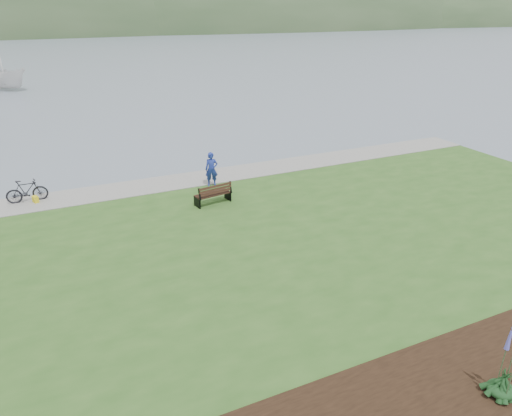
{
  "coord_description": "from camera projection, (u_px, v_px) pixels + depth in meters",
  "views": [
    {
      "loc": [
        -6.7,
        -14.47,
        8.54
      ],
      "look_at": [
        0.11,
        0.4,
        1.3
      ],
      "focal_mm": 32.0,
      "sensor_mm": 36.0,
      "label": 1
    }
  ],
  "objects": [
    {
      "name": "echium_4",
      "position": [
        508.0,
        365.0,
        10.05
      ],
      "size": [
        0.62,
        0.62,
        2.26
      ],
      "color": "#123317",
      "rests_on": "garden_bed"
    },
    {
      "name": "pannier",
      "position": [
        36.0,
        200.0,
        20.58
      ],
      "size": [
        0.29,
        0.36,
        0.33
      ],
      "primitive_type": "cube",
      "rotation": [
        0.0,
        0.0,
        0.38
      ],
      "color": "yellow",
      "rests_on": "lawn"
    },
    {
      "name": "ground",
      "position": [
        258.0,
        242.0,
        18.04
      ],
      "size": [
        600.0,
        600.0,
        0.0
      ],
      "primitive_type": "plane",
      "color": "slate",
      "rests_on": "ground"
    },
    {
      "name": "lawn",
      "position": [
        281.0,
        261.0,
        16.3
      ],
      "size": [
        34.0,
        20.0,
        0.4
      ],
      "primitive_type": "cube",
      "color": "#2B521D",
      "rests_on": "ground"
    },
    {
      "name": "person",
      "position": [
        211.0,
        167.0,
        22.24
      ],
      "size": [
        0.85,
        0.72,
        1.98
      ],
      "primitive_type": "imported",
      "rotation": [
        0.0,
        0.0,
        -0.37
      ],
      "color": "navy",
      "rests_on": "lawn"
    },
    {
      "name": "sailboat",
      "position": [
        7.0,
        90.0,
        51.08
      ],
      "size": [
        15.56,
        15.58,
        28.82
      ],
      "primitive_type": "imported",
      "rotation": [
        0.0,
        0.0,
        0.72
      ],
      "color": "silver",
      "rests_on": "ground"
    },
    {
      "name": "far_hillside",
      "position": [
        113.0,
        32.0,
        166.99
      ],
      "size": [
        580.0,
        80.0,
        38.0
      ],
      "primitive_type": null,
      "color": "#304929",
      "rests_on": "ground"
    },
    {
      "name": "park_bench",
      "position": [
        214.0,
        194.0,
        20.32
      ],
      "size": [
        1.69,
        0.9,
        1.0
      ],
      "rotation": [
        0.0,
        0.0,
        0.16
      ],
      "color": "black",
      "rests_on": "lawn"
    },
    {
      "name": "shoreline_path",
      "position": [
        202.0,
        178.0,
        23.61
      ],
      "size": [
        34.0,
        2.2,
        0.03
      ],
      "primitive_type": "cube",
      "color": "gray",
      "rests_on": "lawn"
    },
    {
      "name": "bicycle_b",
      "position": [
        27.0,
        191.0,
        20.54
      ],
      "size": [
        0.52,
        1.76,
        1.06
      ],
      "primitive_type": "imported",
      "rotation": [
        0.0,
        0.0,
        1.57
      ],
      "color": "black",
      "rests_on": "lawn"
    }
  ]
}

